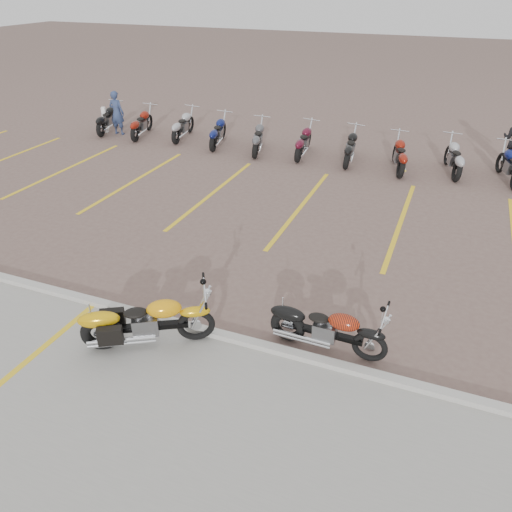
{
  "coord_description": "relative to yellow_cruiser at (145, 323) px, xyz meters",
  "views": [
    {
      "loc": [
        3.61,
        -8.22,
        5.63
      ],
      "look_at": [
        0.38,
        -0.26,
        0.75
      ],
      "focal_mm": 35.0,
      "sensor_mm": 36.0,
      "label": 1
    }
  ],
  "objects": [
    {
      "name": "concrete_apron",
      "position": [
        0.69,
        -1.87,
        -0.46
      ],
      "size": [
        60.0,
        5.0,
        0.01
      ],
      "primitive_type": "cube",
      "color": "#9E9B93",
      "rests_on": "ground"
    },
    {
      "name": "flame_cruiser",
      "position": [
        2.87,
        1.03,
        -0.05
      ],
      "size": [
        2.03,
        0.3,
        0.84
      ],
      "rotation": [
        0.07,
        0.0,
        -0.02
      ],
      "color": "black",
      "rests_on": "ground"
    },
    {
      "name": "curb",
      "position": [
        0.69,
        0.63,
        -0.4
      ],
      "size": [
        60.0,
        0.18,
        0.12
      ],
      "primitive_type": "cube",
      "color": "#ADAAA3",
      "rests_on": "ground"
    },
    {
      "name": "bollard",
      "position": [
        -8.9,
        10.78,
        0.04
      ],
      "size": [
        0.19,
        0.19,
        1.0
      ],
      "primitive_type": "cube",
      "rotation": [
        0.0,
        0.0,
        0.33
      ],
      "color": "white",
      "rests_on": "ground"
    },
    {
      "name": "person_a",
      "position": [
        -8.24,
        10.75,
        0.38
      ],
      "size": [
        0.62,
        0.41,
        1.69
      ],
      "primitive_type": "imported",
      "rotation": [
        0.0,
        0.0,
        3.15
      ],
      "color": "navy",
      "rests_on": "ground"
    },
    {
      "name": "bg_bike_row",
      "position": [
        0.21,
        10.91,
        0.09
      ],
      "size": [
        19.12,
        2.08,
        1.1
      ],
      "color": "black",
      "rests_on": "ground"
    },
    {
      "name": "yellow_cruiser",
      "position": [
        0.0,
        0.0,
        0.0
      ],
      "size": [
        2.03,
        1.26,
        0.93
      ],
      "rotation": [
        0.1,
        0.0,
        0.53
      ],
      "color": "black",
      "rests_on": "ground"
    },
    {
      "name": "parking_stripes",
      "position": [
        0.69,
        6.63,
        -0.46
      ],
      "size": [
        38.0,
        5.5,
        0.01
      ],
      "primitive_type": null,
      "color": "gold",
      "rests_on": "ground"
    },
    {
      "name": "ground",
      "position": [
        0.69,
        2.63,
        -0.46
      ],
      "size": [
        100.0,
        100.0,
        0.0
      ],
      "primitive_type": "plane",
      "color": "#725B51",
      "rests_on": "ground"
    }
  ]
}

